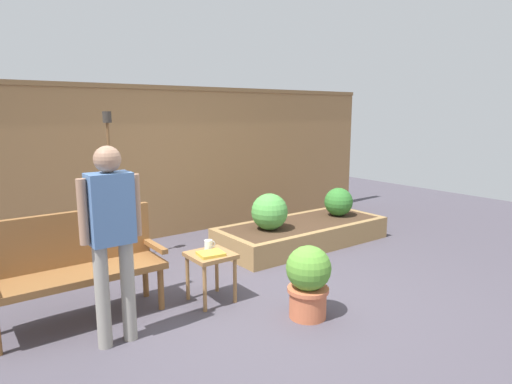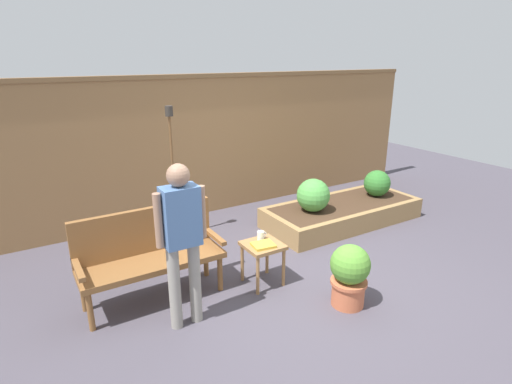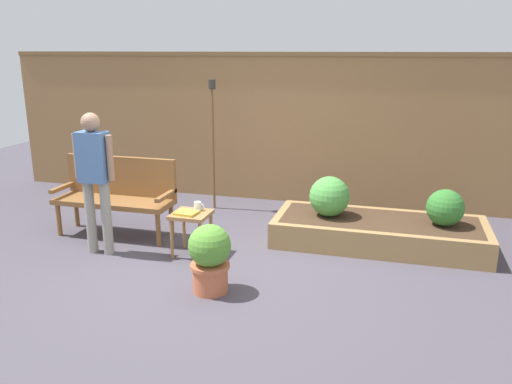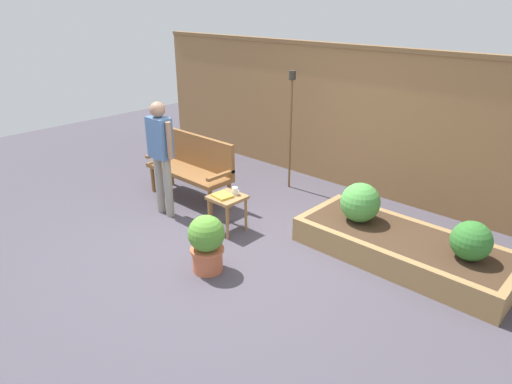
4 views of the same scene
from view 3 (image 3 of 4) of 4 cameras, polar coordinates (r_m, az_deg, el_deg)
ground_plane at (r=5.49m, az=-4.86°, el=-8.12°), size 14.00×14.00×0.00m
fence_back at (r=7.60m, az=1.82°, el=7.15°), size 8.40×0.14×2.16m
garden_bench at (r=6.47m, az=-15.08°, el=0.17°), size 1.44×0.48×0.94m
side_table at (r=5.68m, az=-7.16°, el=-3.09°), size 0.40×0.40×0.48m
cup_on_table at (r=5.71m, az=-6.43°, el=-1.56°), size 0.12×0.08×0.10m
book_on_table at (r=5.61m, az=-7.67°, el=-2.29°), size 0.25×0.22×0.03m
potted_boxwood at (r=4.82m, az=-5.12°, el=-7.06°), size 0.40×0.40×0.65m
raised_planter_bed at (r=6.16m, az=13.38°, el=-4.32°), size 2.40×1.00×0.30m
shrub_near_bench at (r=6.08m, az=8.11°, el=-0.49°), size 0.47×0.47×0.47m
shrub_far_corner at (r=6.07m, az=20.17°, el=-1.64°), size 0.41×0.41×0.41m
tiki_torch at (r=7.15m, az=-4.81°, el=7.67°), size 0.10×0.10×1.81m
person_by_bench at (r=5.79m, az=-17.40°, el=2.19°), size 0.47×0.20×1.56m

